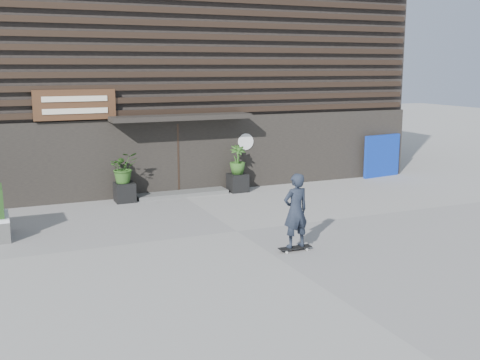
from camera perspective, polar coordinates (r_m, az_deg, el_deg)
name	(u,v)px	position (r m, az deg, el deg)	size (l,w,h in m)	color
ground	(237,231)	(14.84, -0.32, -5.05)	(80.00, 80.00, 0.00)	gray
entrance_step	(182,193)	(19.01, -5.75, -1.31)	(3.00, 0.80, 0.12)	#535350
planter_pot_left	(125,192)	(18.30, -11.25, -1.19)	(0.60, 0.60, 0.60)	black
bamboo_left	(124,167)	(18.15, -11.34, 1.22)	(0.86, 0.75, 0.96)	#2D591E
planter_pot_right	(238,183)	(19.42, -0.24, -0.26)	(0.60, 0.60, 0.60)	black
bamboo_right	(238,160)	(19.29, -0.24, 2.01)	(0.54, 0.54, 0.96)	#2D591E
blue_tarp	(382,156)	(22.63, 13.75, 2.32)	(1.70, 0.12, 1.59)	#0C2A9C
building	(138,70)	(23.74, -9.95, 10.60)	(18.00, 11.00, 8.00)	black
skateboarder	(296,211)	(13.09, 5.48, -3.04)	(0.78, 0.46, 1.80)	black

